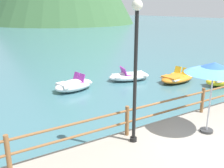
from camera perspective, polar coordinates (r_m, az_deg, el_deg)
ground_plane at (r=44.62m, az=-24.14°, el=10.19°), size 200.00×200.00×0.00m
dock_railing at (r=8.56m, az=12.97°, el=-5.16°), size 23.92×0.12×0.95m
lamp_post at (r=6.63m, az=5.48°, el=5.25°), size 0.28×0.28×3.96m
beach_umbrella at (r=7.83m, az=22.48°, el=3.25°), size 1.70×1.70×2.24m
pedal_boat_1 at (r=13.14m, az=-8.81°, el=-0.22°), size 2.39×1.62×0.88m
pedal_boat_3 at (r=15.05m, az=14.82°, el=1.45°), size 2.71×1.71×0.82m
pedal_boat_4 at (r=14.88m, az=4.03°, el=1.83°), size 2.72×1.76×0.83m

